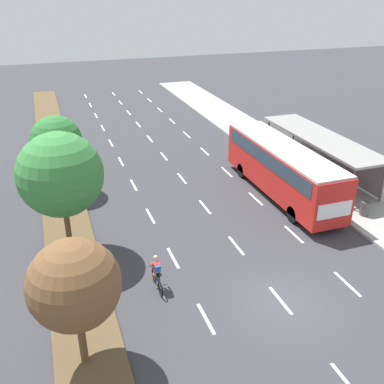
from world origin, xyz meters
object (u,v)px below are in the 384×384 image
at_px(cyclist, 157,274).
at_px(trash_bin, 365,209).
at_px(bus, 282,165).
at_px(median_tree_second, 60,175).
at_px(median_tree_third, 56,141).
at_px(bus_shelter, 322,151).
at_px(median_tree_nearest, 74,285).

xyz_separation_m(cyclist, trash_bin, (13.33, 2.46, -0.22)).
relative_size(cyclist, trash_bin, 2.14).
bearing_deg(cyclist, trash_bin, 10.44).
xyz_separation_m(bus, median_tree_second, (-13.57, -2.51, 2.31)).
bearing_deg(bus, median_tree_third, 159.24).
bearing_deg(median_tree_second, cyclist, -51.39).
bearing_deg(bus, trash_bin, -53.75).
height_order(bus_shelter, median_tree_nearest, median_tree_nearest).
distance_m(bus_shelter, bus, 4.66).
bearing_deg(cyclist, bus, 33.96).
xyz_separation_m(median_tree_third, trash_bin, (16.60, -9.44, -2.99)).
distance_m(median_tree_third, trash_bin, 19.33).
height_order(median_tree_second, median_tree_third, median_tree_second).
relative_size(bus_shelter, trash_bin, 13.26).
distance_m(bus_shelter, cyclist, 16.84).
relative_size(bus_shelter, bus, 1.00).
height_order(bus_shelter, trash_bin, bus_shelter).
bearing_deg(trash_bin, bus_shelter, 80.13).
bearing_deg(trash_bin, median_tree_nearest, -161.29).
height_order(bus, median_tree_third, median_tree_third).
xyz_separation_m(median_tree_nearest, median_tree_third, (0.34, 15.18, 0.05)).
height_order(median_tree_nearest, median_tree_third, median_tree_third).
distance_m(median_tree_nearest, median_tree_second, 7.64).
bearing_deg(median_tree_second, bus, 10.49).
height_order(median_tree_nearest, trash_bin, median_tree_nearest).
height_order(bus, median_tree_nearest, median_tree_nearest).
relative_size(median_tree_nearest, median_tree_third, 0.98).
distance_m(bus, cyclist, 12.28).
distance_m(bus_shelter, median_tree_third, 18.06).
bearing_deg(cyclist, bus_shelter, 31.00).
relative_size(bus_shelter, median_tree_second, 1.78).
bearing_deg(median_tree_nearest, median_tree_second, 88.72).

